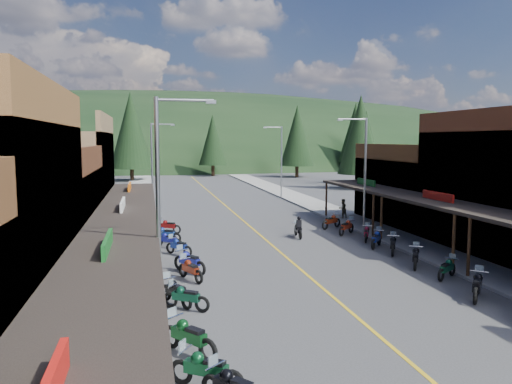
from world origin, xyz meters
TOP-DOWN VIEW (x-y plane):
  - ground at (0.00, 0.00)m, footprint 220.00×220.00m
  - centerline at (0.00, 20.00)m, footprint 0.15×90.00m
  - sidewalk_west at (-8.70, 20.00)m, footprint 3.40×94.00m
  - sidewalk_east at (8.70, 20.00)m, footprint 3.40×94.00m
  - shop_west_2 at (-13.75, 1.70)m, footprint 10.90×9.00m
  - shop_west_3 at (-13.78, 11.30)m, footprint 10.90×10.20m
  - shop_east_3 at (13.75, 11.30)m, footprint 10.90×10.20m
  - streetlight_0 at (-6.95, -6.00)m, footprint 2.16×0.18m
  - streetlight_1 at (-6.95, 22.00)m, footprint 2.16×0.18m
  - streetlight_2 at (6.95, 8.00)m, footprint 2.16×0.18m
  - streetlight_3 at (6.95, 30.00)m, footprint 2.16×0.18m
  - ridge_hill at (0.00, 135.00)m, footprint 310.00×140.00m
  - pine_1 at (-24.00, 70.00)m, footprint 5.88×5.88m
  - pine_2 at (-10.00, 58.00)m, footprint 6.72×6.72m
  - pine_3 at (4.00, 66.00)m, footprint 5.04×5.04m
  - pine_4 at (18.00, 60.00)m, footprint 5.88×5.88m
  - pine_5 at (34.00, 72.00)m, footprint 6.72×6.72m
  - pine_6 at (46.00, 64.00)m, footprint 5.04×5.04m
  - pine_7 at (-32.00, 76.00)m, footprint 5.88×5.88m
  - pine_8 at (-22.00, 40.00)m, footprint 4.48×4.48m
  - pine_9 at (24.00, 45.00)m, footprint 4.93×4.93m
  - pine_10 at (-18.00, 50.00)m, footprint 5.38×5.38m
  - pine_11 at (20.00, 38.00)m, footprint 5.82×5.82m
  - bike_west_3 at (-6.05, -11.28)m, footprint 2.15×1.77m
  - bike_west_4 at (-6.32, -9.07)m, footprint 2.01×2.25m
  - bike_west_5 at (-6.11, -5.00)m, footprint 1.98×1.62m
  - bike_west_6 at (-6.45, -4.32)m, footprint 1.61×2.14m
  - bike_west_7 at (-5.60, -0.96)m, footprint 1.48×2.10m
  - bike_west_8 at (-5.54, 0.39)m, footprint 1.90×2.26m
  - bike_west_9 at (-5.82, 4.32)m, footprint 1.77×1.91m
  - bike_west_10 at (-6.35, 6.43)m, footprint 1.95×1.61m
  - bike_west_11 at (-6.43, 8.02)m, footprint 2.14×1.61m
  - bike_west_12 at (-6.15, 11.19)m, footprint 1.99×1.62m
  - bike_east_5 at (5.67, -6.17)m, footprint 1.96×2.12m
  - bike_east_6 at (6.23, -3.19)m, footprint 1.90×1.60m
  - bike_east_7 at (5.88, -0.97)m, footprint 1.67×2.13m
  - bike_east_8 at (6.19, 2.06)m, footprint 1.58×2.11m
  - bike_east_9 at (6.04, 3.89)m, footprint 1.82×2.00m
  - bike_east_10 at (6.26, 5.74)m, footprint 1.49×2.03m
  - bike_east_11 at (5.87, 8.13)m, footprint 2.00×1.89m
  - bike_east_12 at (5.68, 10.56)m, footprint 2.14×1.72m
  - rider_on_bike at (2.29, 7.81)m, footprint 0.81×1.99m
  - pedestrian_east_b at (8.03, 14.19)m, footprint 0.87×0.66m

SIDE VIEW (x-z plane):
  - ground at x=0.00m, z-range 0.00..0.00m
  - ridge_hill at x=0.00m, z-range -30.00..30.00m
  - centerline at x=0.00m, z-range 0.00..0.01m
  - sidewalk_west at x=-8.70m, z-range 0.00..0.15m
  - sidewalk_east at x=8.70m, z-range 0.00..0.15m
  - bike_east_6 at x=6.23m, z-range 0.00..1.08m
  - bike_west_10 at x=-6.35m, z-range 0.00..1.10m
  - bike_west_5 at x=-6.11m, z-range 0.00..1.11m
  - bike_west_12 at x=-6.15m, z-range 0.00..1.11m
  - bike_west_9 at x=-5.82m, z-range 0.00..1.12m
  - bike_east_10 at x=6.26m, z-range 0.00..1.12m
  - bike_west_7 at x=-5.60m, z-range 0.00..1.15m
  - bike_east_9 at x=6.04m, z-range 0.00..1.16m
  - bike_east_8 at x=6.19m, z-range 0.00..1.17m
  - bike_west_6 at x=-6.45m, z-range 0.00..1.18m
  - bike_east_11 at x=5.87m, z-range 0.00..1.18m
  - bike_west_11 at x=-6.43m, z-range 0.00..1.18m
  - bike_east_7 at x=5.88m, z-range 0.00..1.18m
  - rider_on_bike at x=2.29m, z-range -0.15..1.34m
  - bike_east_12 at x=5.68m, z-range 0.00..1.20m
  - bike_west_3 at x=-6.05m, z-range 0.00..1.21m
  - bike_east_5 at x=5.67m, z-range 0.00..1.24m
  - bike_west_8 at x=-5.54m, z-range 0.00..1.28m
  - bike_west_4 at x=-6.32m, z-range 0.00..1.30m
  - pedestrian_east_b at x=8.03m, z-range 0.15..1.73m
  - shop_east_3 at x=13.75m, z-range -0.57..5.63m
  - shop_west_2 at x=-13.75m, z-range -0.57..5.63m
  - shop_west_3 at x=-13.78m, z-range -0.58..7.62m
  - streetlight_0 at x=-6.95m, z-range 0.46..8.46m
  - streetlight_1 at x=-6.95m, z-range 0.46..8.46m
  - streetlight_2 at x=6.95m, z-range 0.46..8.46m
  - streetlight_3 at x=6.95m, z-range 0.46..8.46m
  - pine_8 at x=-22.00m, z-range 0.98..10.98m
  - pine_9 at x=24.00m, z-range 0.98..11.78m
  - pine_3 at x=4.00m, z-range 0.98..11.98m
  - pine_6 at x=46.00m, z-range 0.98..11.98m
  - pine_10 at x=-18.00m, z-range 0.98..12.58m
  - pine_11 at x=20.00m, z-range 0.99..13.39m
  - pine_1 at x=-24.00m, z-range 0.99..13.49m
  - pine_4 at x=18.00m, z-range 0.99..13.49m
  - pine_7 at x=-32.00m, z-range 0.99..13.49m
  - pine_2 at x=-10.00m, z-range 0.99..14.99m
  - pine_5 at x=34.00m, z-range 0.99..14.99m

